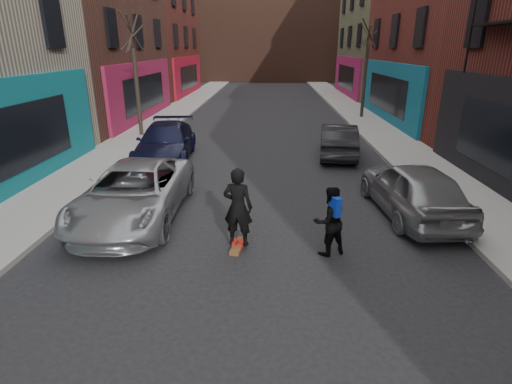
# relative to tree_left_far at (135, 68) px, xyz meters

# --- Properties ---
(sidewalk_left) EXTENTS (2.50, 84.00, 0.13)m
(sidewalk_left) POSITION_rel_tree_left_far_xyz_m (-0.05, 12.00, -3.31)
(sidewalk_left) COLOR gray
(sidewalk_left) RESTS_ON ground
(sidewalk_right) EXTENTS (2.50, 84.00, 0.13)m
(sidewalk_right) POSITION_rel_tree_left_far_xyz_m (12.45, 12.00, -3.31)
(sidewalk_right) COLOR gray
(sidewalk_right) RESTS_ON ground
(building_far) EXTENTS (40.00, 10.00, 14.00)m
(building_far) POSITION_rel_tree_left_far_xyz_m (6.20, 38.00, 3.62)
(building_far) COLOR #47281E
(building_far) RESTS_ON ground
(tree_left_far) EXTENTS (2.00, 2.00, 6.50)m
(tree_left_far) POSITION_rel_tree_left_far_xyz_m (0.00, 0.00, 0.00)
(tree_left_far) COLOR black
(tree_left_far) RESTS_ON sidewalk_left
(tree_right_far) EXTENTS (2.00, 2.00, 6.80)m
(tree_right_far) POSITION_rel_tree_left_far_xyz_m (12.40, 6.00, 0.15)
(tree_right_far) COLOR black
(tree_right_far) RESTS_ON sidewalk_right
(parked_left_far) EXTENTS (2.44, 5.22, 1.44)m
(parked_left_far) POSITION_rel_tree_left_far_xyz_m (3.00, -10.16, -2.66)
(parked_left_far) COLOR gray
(parked_left_far) RESTS_ON ground
(parked_left_end) EXTENTS (2.48, 5.21, 1.47)m
(parked_left_end) POSITION_rel_tree_left_far_xyz_m (2.39, -4.42, -2.65)
(parked_left_end) COLOR black
(parked_left_end) RESTS_ON ground
(parked_right_far) EXTENTS (2.13, 4.50, 1.49)m
(parked_right_far) POSITION_rel_tree_left_far_xyz_m (10.41, -9.69, -2.64)
(parked_right_far) COLOR gray
(parked_right_far) RESTS_ON ground
(parked_right_end) EXTENTS (1.90, 4.24, 1.35)m
(parked_right_end) POSITION_rel_tree_left_far_xyz_m (9.40, -3.46, -2.71)
(parked_right_end) COLOR black
(parked_right_end) RESTS_ON ground
(skateboard) EXTENTS (0.36, 0.83, 0.10)m
(skateboard) POSITION_rel_tree_left_far_xyz_m (5.87, -11.78, -3.33)
(skateboard) COLOR brown
(skateboard) RESTS_ON ground
(skateboarder) EXTENTS (0.73, 0.55, 1.81)m
(skateboarder) POSITION_rel_tree_left_far_xyz_m (5.87, -11.78, -2.37)
(skateboarder) COLOR black
(skateboarder) RESTS_ON skateboard
(pedestrian) EXTENTS (0.93, 0.85, 1.56)m
(pedestrian) POSITION_rel_tree_left_far_xyz_m (7.87, -11.97, -2.59)
(pedestrian) COLOR black
(pedestrian) RESTS_ON ground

